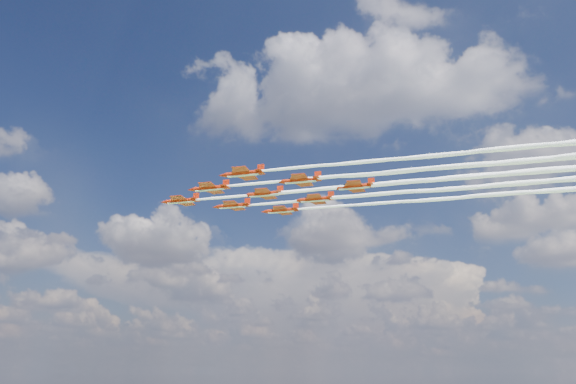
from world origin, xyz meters
name	(u,v)px	position (x,y,z in m)	size (l,w,h in m)	color
jet_lead	(442,179)	(32.92, 3.50, 88.62)	(130.15, 9.10, 2.52)	#B12109
jet_row2_port	(496,163)	(43.79, -3.55, 88.62)	(130.15, 9.10, 2.52)	#B12109
jet_row2_starb	(491,186)	(43.33, 11.22, 88.62)	(130.15, 9.10, 2.52)	#B12109
jet_row3_port	(561,144)	(54.67, -10.60, 88.62)	(130.15, 9.10, 2.52)	#B12109
jet_row3_centre	(548,170)	(54.20, 4.17, 88.62)	(130.15, 9.10, 2.52)	#B12109
jet_row3_starb	(537,191)	(53.73, 18.95, 88.62)	(130.15, 9.10, 2.52)	#B12109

